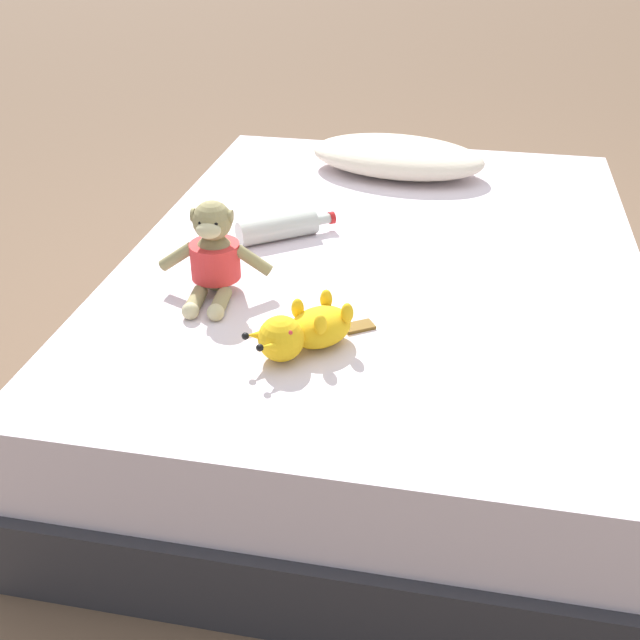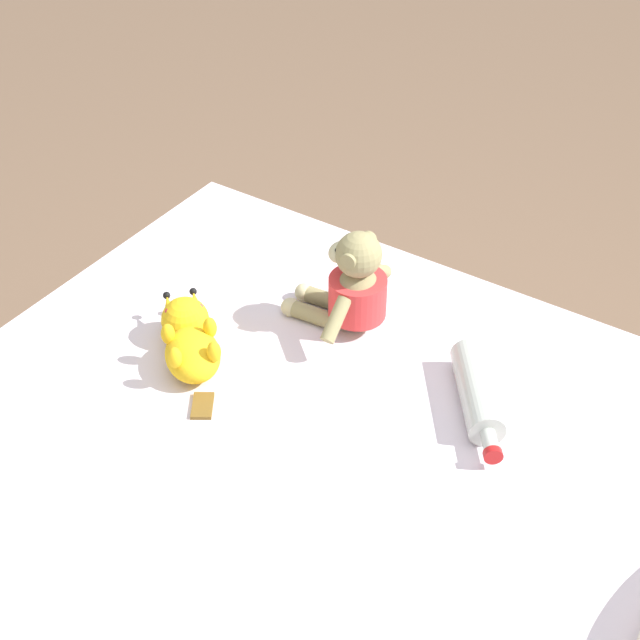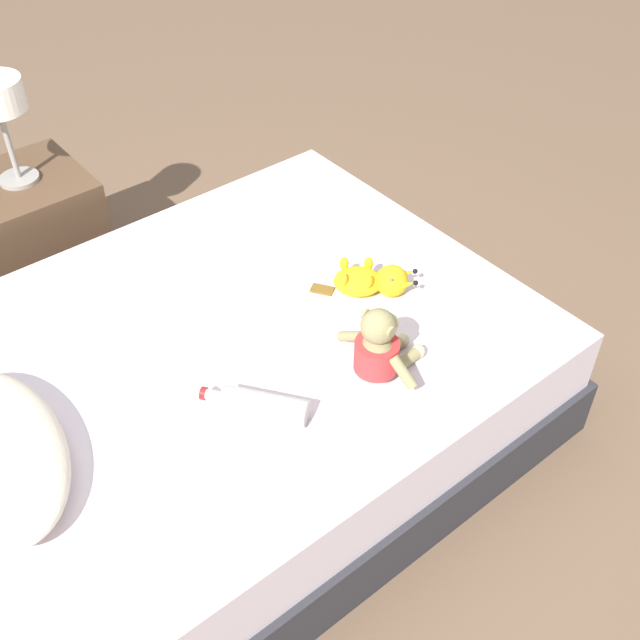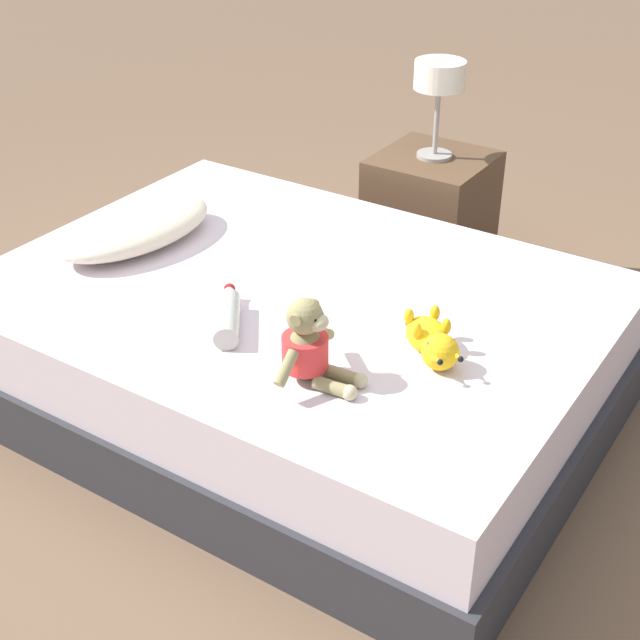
% 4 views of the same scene
% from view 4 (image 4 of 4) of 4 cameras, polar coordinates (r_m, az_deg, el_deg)
% --- Properties ---
extents(ground_plane, '(16.00, 16.00, 0.00)m').
position_cam_4_polar(ground_plane, '(3.02, -1.50, -4.93)').
color(ground_plane, brown).
extents(bed, '(1.41, 1.92, 0.42)m').
position_cam_4_polar(bed, '(2.90, -1.55, -1.61)').
color(bed, '#2D2D33').
rests_on(bed, ground_plane).
extents(pillow, '(0.63, 0.41, 0.12)m').
position_cam_4_polar(pillow, '(3.10, -11.65, 5.77)').
color(pillow, beige).
rests_on(pillow, bed).
extents(plush_monkey, '(0.29, 0.23, 0.24)m').
position_cam_4_polar(plush_monkey, '(2.32, -0.72, -1.73)').
color(plush_monkey, '#8E8456').
rests_on(plush_monkey, bed).
extents(plush_yellow_creature, '(0.27, 0.28, 0.10)m').
position_cam_4_polar(plush_yellow_creature, '(2.45, 7.10, -1.33)').
color(plush_yellow_creature, yellow).
rests_on(plush_yellow_creature, bed).
extents(glass_bottle, '(0.27, 0.21, 0.07)m').
position_cam_4_polar(glass_bottle, '(2.58, -5.86, 0.17)').
color(glass_bottle, '#B7BCB2').
rests_on(glass_bottle, bed).
extents(nightstand, '(0.43, 0.43, 0.48)m').
position_cam_4_polar(nightstand, '(3.75, 6.97, 6.74)').
color(nightstand, brown).
rests_on(nightstand, ground_plane).
extents(bedside_lamp, '(0.20, 0.20, 0.38)m').
position_cam_4_polar(bedside_lamp, '(3.56, 7.54, 14.69)').
color(bedside_lamp, gray).
rests_on(bedside_lamp, nightstand).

